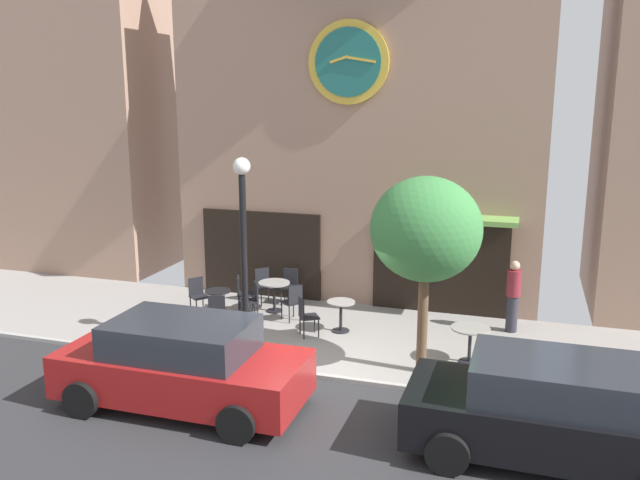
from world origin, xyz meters
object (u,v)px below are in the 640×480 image
(cafe_chair_curbside, at_px, (306,314))
(cafe_chair_by_entrance, at_px, (242,291))
(street_lamp, at_px, (244,254))
(cafe_chair_right_end, at_px, (198,293))
(street_tree, at_px, (426,230))
(cafe_chair_facing_street, at_px, (290,283))
(cafe_chair_under_awning, at_px, (263,283))
(cafe_chair_near_lamp, at_px, (252,298))
(cafe_table_center_left, at_px, (470,336))
(pedestrian_maroon, at_px, (513,295))
(cafe_table_near_door, at_px, (274,290))
(parked_car_black, at_px, (553,411))
(cafe_chair_corner, at_px, (217,310))
(cafe_table_near_curb, at_px, (341,311))
(cafe_chair_left_end, at_px, (293,300))
(parked_car_red, at_px, (182,364))
(cafe_table_rightmost, at_px, (218,301))

(cafe_chair_curbside, xyz_separation_m, cafe_chair_by_entrance, (-2.06, 1.17, 0.00))
(street_lamp, xyz_separation_m, cafe_chair_right_end, (-2.05, 1.74, -1.55))
(street_tree, bearing_deg, cafe_chair_facing_street, 139.97)
(cafe_chair_curbside, height_order, cafe_chair_under_awning, same)
(street_tree, height_order, cafe_chair_facing_street, street_tree)
(cafe_chair_near_lamp, bearing_deg, street_lamp, -71.07)
(street_tree, height_order, cafe_table_center_left, street_tree)
(street_tree, bearing_deg, street_lamp, 178.63)
(cafe_chair_near_lamp, xyz_separation_m, pedestrian_maroon, (6.01, 0.98, 0.33))
(cafe_table_near_door, relative_size, pedestrian_maroon, 0.47)
(cafe_table_center_left, height_order, cafe_chair_by_entrance, cafe_chair_by_entrance)
(street_tree, distance_m, cafe_chair_facing_street, 5.64)
(cafe_chair_right_end, xyz_separation_m, parked_car_black, (8.17, -4.41, 0.23))
(street_lamp, relative_size, cafe_chair_corner, 4.54)
(cafe_table_near_curb, xyz_separation_m, cafe_chair_by_entrance, (-2.73, 0.63, 0.04))
(street_tree, relative_size, cafe_chair_near_lamp, 4.29)
(cafe_table_center_left, distance_m, cafe_chair_curbside, 3.66)
(cafe_chair_left_end, relative_size, cafe_chair_corner, 1.00)
(cafe_chair_corner, xyz_separation_m, pedestrian_maroon, (6.41, 2.05, 0.33))
(cafe_chair_by_entrance, xyz_separation_m, parked_car_black, (7.18, -4.87, 0.23))
(cafe_chair_under_awning, bearing_deg, cafe_chair_corner, -94.17)
(cafe_table_center_left, xyz_separation_m, parked_car_red, (-4.61, -3.41, 0.21))
(cafe_table_center_left, bearing_deg, cafe_chair_facing_street, 151.79)
(pedestrian_maroon, xyz_separation_m, parked_car_red, (-5.37, -5.52, -0.10))
(cafe_chair_left_end, bearing_deg, parked_car_red, -94.38)
(cafe_chair_near_lamp, bearing_deg, cafe_table_near_door, 65.64)
(street_lamp, height_order, cafe_chair_corner, street_lamp)
(cafe_table_rightmost, distance_m, cafe_chair_facing_street, 2.15)
(cafe_table_rightmost, bearing_deg, pedestrian_maroon, 11.23)
(cafe_chair_curbside, xyz_separation_m, cafe_chair_left_end, (-0.61, 0.87, 0.00))
(cafe_chair_corner, bearing_deg, cafe_chair_facing_street, 71.60)
(cafe_table_near_door, relative_size, cafe_chair_corner, 0.87)
(street_lamp, distance_m, cafe_chair_near_lamp, 2.43)
(cafe_table_near_curb, distance_m, parked_car_black, 6.15)
(cafe_table_near_curb, bearing_deg, cafe_chair_corner, -161.82)
(street_lamp, relative_size, street_tree, 1.06)
(cafe_chair_curbside, relative_size, cafe_chair_under_awning, 1.00)
(street_tree, bearing_deg, cafe_table_center_left, 40.16)
(pedestrian_maroon, bearing_deg, cafe_table_center_left, -109.84)
(cafe_chair_curbside, distance_m, cafe_chair_facing_street, 2.47)
(cafe_chair_left_end, distance_m, parked_car_black, 7.33)
(cafe_table_near_curb, bearing_deg, cafe_table_center_left, -17.49)
(street_lamp, relative_size, cafe_table_rightmost, 5.44)
(cafe_chair_facing_street, distance_m, cafe_chair_corner, 2.66)
(cafe_chair_left_end, bearing_deg, cafe_chair_facing_street, 113.18)
(parked_car_red, bearing_deg, cafe_chair_facing_street, 91.92)
(cafe_chair_left_end, distance_m, pedestrian_maroon, 5.09)
(cafe_chair_corner, bearing_deg, cafe_chair_by_entrance, 92.15)
(cafe_table_rightmost, height_order, cafe_chair_corner, cafe_chair_corner)
(cafe_table_near_curb, height_order, cafe_chair_left_end, cafe_chair_left_end)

